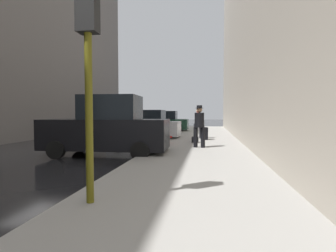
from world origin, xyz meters
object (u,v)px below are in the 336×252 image
Objects in this scene: rolling_suitcase at (204,133)px; duffel_bag at (195,140)px; traffic_light at (88,39)px; fire_hydrant at (168,136)px; pedestrian_with_fedora at (199,124)px; parked_dark_green_sedan at (164,122)px; pedestrian_in_red_jacket at (198,122)px; parked_black_suv at (108,128)px; parked_silver_sedan at (146,126)px.

rolling_suitcase is 1.60m from duffel_bag.
traffic_light is at bearing -97.84° from duffel_bag.
fire_hydrant is 2.15m from pedestrian_with_fedora.
pedestrian_in_red_jacket reaches higher than parked_dark_green_sedan.
parked_black_suv reaches higher than pedestrian_with_fedora.
parked_dark_green_sedan is 5.98× the size of fire_hydrant.
parked_silver_sedan reaches higher than duffel_bag.
parked_black_suv reaches higher than duffel_bag.
pedestrian_with_fedora is at bearing -81.98° from duffel_bag.
parked_black_suv is 4.83m from duffel_bag.
parked_dark_green_sedan is at bearing 100.92° from fire_hydrant.
rolling_suitcase is at bearing 74.69° from duffel_bag.
parked_black_suv reaches higher than parked_silver_sedan.
pedestrian_in_red_jacket is (1.35, 2.79, 0.61)m from fire_hydrant.
parked_silver_sedan is 1.00× the size of parked_dark_green_sedan.
traffic_light reaches higher than rolling_suitcase.
parked_black_suv is 10.60× the size of duffel_bag.
parked_silver_sedan is 11.72m from traffic_light.
parked_dark_green_sedan is at bearing 90.00° from parked_silver_sedan.
pedestrian_with_fedora is 4.04× the size of duffel_bag.
parked_black_suv reaches higher than fire_hydrant.
parked_silver_sedan is at bearing 177.36° from pedestrian_in_red_jacket.
pedestrian_with_fedora is at bearing 78.09° from traffic_light.
traffic_light is (1.85, -5.39, 1.73)m from parked_black_suv.
traffic_light reaches higher than pedestrian_with_fedora.
parked_dark_green_sedan is (0.00, 12.44, -0.18)m from parked_black_suv.
rolling_suitcase is (3.51, 5.16, -0.54)m from parked_black_suv.
parked_silver_sedan is at bearing 90.00° from parked_black_suv.
duffel_bag is (3.09, -8.81, -0.56)m from parked_dark_green_sedan.
parked_dark_green_sedan is 4.05× the size of rolling_suitcase.
traffic_light is 10.92m from rolling_suitcase.
fire_hydrant is 0.40× the size of pedestrian_with_fedora.
traffic_light is at bearing -96.58° from pedestrian_in_red_jacket.
parked_black_suv is at bearing -130.46° from duffel_bag.
fire_hydrant is (1.80, -2.93, -0.35)m from parked_silver_sedan.
traffic_light reaches higher than fire_hydrant.
pedestrian_in_red_jacket reaches higher than parked_silver_sedan.
pedestrian_with_fedora is 3.47m from rolling_suitcase.
parked_black_suv is 1.11× the size of parked_dark_green_sedan.
parked_silver_sedan is 5.44m from pedestrian_with_fedora.
pedestrian_in_red_jacket reaches higher than rolling_suitcase.
parked_silver_sedan is 3.17m from pedestrian_in_red_jacket.
rolling_suitcase is 2.36× the size of duffel_bag.
traffic_light is at bearing -89.66° from fire_hydrant.
parked_dark_green_sedan is 11.21m from pedestrian_with_fedora.
fire_hydrant is 0.20× the size of traffic_light.
pedestrian_with_fedora is at bearing 27.51° from parked_black_suv.
pedestrian_in_red_jacket is 0.96× the size of pedestrian_with_fedora.
fire_hydrant reaches higher than duffel_bag.
pedestrian_with_fedora is at bearing -92.58° from rolling_suitcase.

